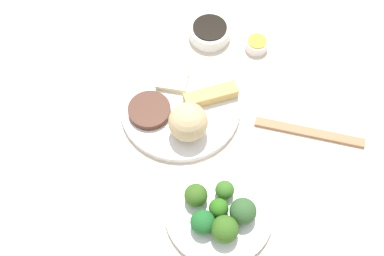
{
  "coord_description": "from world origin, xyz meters",
  "views": [
    {
      "loc": [
        -0.12,
        0.57,
        0.94
      ],
      "look_at": [
        -0.03,
        0.08,
        0.06
      ],
      "focal_mm": 45.92,
      "sensor_mm": 36.0,
      "label": 1
    }
  ],
  "objects_px": {
    "main_plate": "(180,107)",
    "broccoli_plate": "(219,213)",
    "soy_sauce_bowl": "(210,32)",
    "sauce_ramekin_hot_mustard": "(256,45)",
    "chopsticks_pair": "(309,132)"
  },
  "relations": [
    {
      "from": "broccoli_plate",
      "to": "sauce_ramekin_hot_mustard",
      "type": "height_order",
      "value": "sauce_ramekin_hot_mustard"
    },
    {
      "from": "chopsticks_pair",
      "to": "sauce_ramekin_hot_mustard",
      "type": "bearing_deg",
      "value": -56.6
    },
    {
      "from": "soy_sauce_bowl",
      "to": "broccoli_plate",
      "type": "bearing_deg",
      "value": 101.7
    },
    {
      "from": "main_plate",
      "to": "broccoli_plate",
      "type": "bearing_deg",
      "value": 118.23
    },
    {
      "from": "broccoli_plate",
      "to": "sauce_ramekin_hot_mustard",
      "type": "relative_size",
      "value": 3.96
    },
    {
      "from": "main_plate",
      "to": "soy_sauce_bowl",
      "type": "xyz_separation_m",
      "value": [
        -0.03,
        -0.22,
        0.01
      ]
    },
    {
      "from": "main_plate",
      "to": "sauce_ramekin_hot_mustard",
      "type": "xyz_separation_m",
      "value": [
        -0.14,
        -0.2,
        0.0
      ]
    },
    {
      "from": "main_plate",
      "to": "sauce_ramekin_hot_mustard",
      "type": "relative_size",
      "value": 4.91
    },
    {
      "from": "sauce_ramekin_hot_mustard",
      "to": "chopsticks_pair",
      "type": "distance_m",
      "value": 0.25
    },
    {
      "from": "broccoli_plate",
      "to": "main_plate",
      "type": "bearing_deg",
      "value": -61.77
    },
    {
      "from": "main_plate",
      "to": "chopsticks_pair",
      "type": "xyz_separation_m",
      "value": [
        -0.28,
        0.01,
        -0.0
      ]
    },
    {
      "from": "broccoli_plate",
      "to": "soy_sauce_bowl",
      "type": "bearing_deg",
      "value": -78.3
    },
    {
      "from": "broccoli_plate",
      "to": "soy_sauce_bowl",
      "type": "relative_size",
      "value": 2.16
    },
    {
      "from": "chopsticks_pair",
      "to": "main_plate",
      "type": "bearing_deg",
      "value": -1.91
    },
    {
      "from": "broccoli_plate",
      "to": "chopsticks_pair",
      "type": "bearing_deg",
      "value": -127.19
    }
  ]
}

